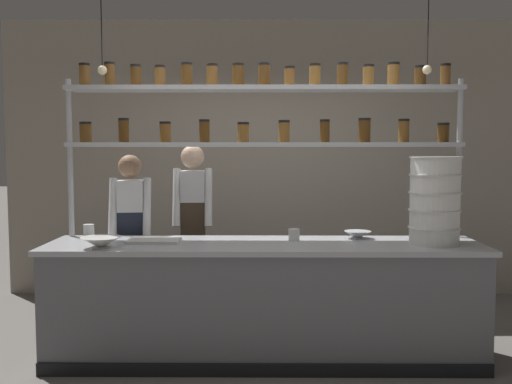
{
  "coord_description": "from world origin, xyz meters",
  "views": [
    {
      "loc": [
        -0.03,
        -4.38,
        1.66
      ],
      "look_at": [
        -0.07,
        0.2,
        1.3
      ],
      "focal_mm": 40.0,
      "sensor_mm": 36.0,
      "label": 1
    }
  ],
  "objects_px": {
    "spice_shelf_unit": "(264,118)",
    "serving_cup_by_board": "(294,235)",
    "chef_left": "(131,233)",
    "prep_bowl_near_left": "(358,235)",
    "container_stack": "(435,200)",
    "chef_center": "(193,222)",
    "cutting_board": "(154,241)",
    "serving_cup_front": "(89,231)",
    "prep_bowl_center_front": "(101,243)"
  },
  "relations": [
    {
      "from": "chef_left",
      "to": "container_stack",
      "type": "height_order",
      "value": "chef_left"
    },
    {
      "from": "container_stack",
      "to": "serving_cup_front",
      "type": "relative_size",
      "value": 6.15
    },
    {
      "from": "cutting_board",
      "to": "serving_cup_front",
      "type": "relative_size",
      "value": 3.66
    },
    {
      "from": "chef_center",
      "to": "container_stack",
      "type": "xyz_separation_m",
      "value": [
        1.95,
        -0.87,
        0.29
      ]
    },
    {
      "from": "chef_left",
      "to": "prep_bowl_near_left",
      "type": "relative_size",
      "value": 7.24
    },
    {
      "from": "container_stack",
      "to": "serving_cup_by_board",
      "type": "distance_m",
      "value": 1.11
    },
    {
      "from": "serving_cup_front",
      "to": "spice_shelf_unit",
      "type": "bearing_deg",
      "value": 2.83
    },
    {
      "from": "container_stack",
      "to": "serving_cup_by_board",
      "type": "xyz_separation_m",
      "value": [
        -1.06,
        0.15,
        -0.29
      ]
    },
    {
      "from": "chef_center",
      "to": "serving_cup_by_board",
      "type": "xyz_separation_m",
      "value": [
        0.89,
        -0.72,
        -0.0
      ]
    },
    {
      "from": "spice_shelf_unit",
      "to": "chef_left",
      "type": "relative_size",
      "value": 2.04
    },
    {
      "from": "cutting_board",
      "to": "serving_cup_by_board",
      "type": "distance_m",
      "value": 1.1
    },
    {
      "from": "prep_bowl_center_front",
      "to": "spice_shelf_unit",
      "type": "bearing_deg",
      "value": 24.98
    },
    {
      "from": "prep_bowl_center_front",
      "to": "serving_cup_front",
      "type": "xyz_separation_m",
      "value": [
        -0.24,
        0.49,
        0.01
      ]
    },
    {
      "from": "cutting_board",
      "to": "prep_bowl_near_left",
      "type": "bearing_deg",
      "value": 6.95
    },
    {
      "from": "serving_cup_by_board",
      "to": "chef_left",
      "type": "bearing_deg",
      "value": 162.16
    },
    {
      "from": "prep_bowl_center_front",
      "to": "cutting_board",
      "type": "bearing_deg",
      "value": 37.15
    },
    {
      "from": "cutting_board",
      "to": "prep_bowl_near_left",
      "type": "relative_size",
      "value": 1.81
    },
    {
      "from": "spice_shelf_unit",
      "to": "serving_cup_by_board",
      "type": "distance_m",
      "value": 0.99
    },
    {
      "from": "spice_shelf_unit",
      "to": "serving_cup_by_board",
      "type": "bearing_deg",
      "value": -43.75
    },
    {
      "from": "serving_cup_front",
      "to": "serving_cup_by_board",
      "type": "distance_m",
      "value": 1.69
    },
    {
      "from": "chef_center",
      "to": "serving_cup_front",
      "type": "bearing_deg",
      "value": -147.94
    },
    {
      "from": "spice_shelf_unit",
      "to": "prep_bowl_near_left",
      "type": "height_order",
      "value": "spice_shelf_unit"
    },
    {
      "from": "chef_center",
      "to": "prep_bowl_near_left",
      "type": "bearing_deg",
      "value": -26.57
    },
    {
      "from": "cutting_board",
      "to": "chef_left",
      "type": "bearing_deg",
      "value": 119.83
    },
    {
      "from": "chef_left",
      "to": "chef_center",
      "type": "height_order",
      "value": "chef_center"
    },
    {
      "from": "cutting_board",
      "to": "prep_bowl_near_left",
      "type": "height_order",
      "value": "prep_bowl_near_left"
    },
    {
      "from": "serving_cup_by_board",
      "to": "serving_cup_front",
      "type": "bearing_deg",
      "value": 174.78
    },
    {
      "from": "chef_left",
      "to": "cutting_board",
      "type": "xyz_separation_m",
      "value": [
        0.3,
        -0.53,
        0.02
      ]
    },
    {
      "from": "prep_bowl_near_left",
      "to": "serving_cup_front",
      "type": "height_order",
      "value": "serving_cup_front"
    },
    {
      "from": "chef_center",
      "to": "serving_cup_front",
      "type": "height_order",
      "value": "chef_center"
    },
    {
      "from": "chef_left",
      "to": "prep_bowl_center_front",
      "type": "xyz_separation_m",
      "value": [
        -0.04,
        -0.79,
        0.05
      ]
    },
    {
      "from": "prep_bowl_near_left",
      "to": "serving_cup_front",
      "type": "distance_m",
      "value": 2.21
    },
    {
      "from": "chef_left",
      "to": "prep_bowl_center_front",
      "type": "distance_m",
      "value": 0.79
    },
    {
      "from": "chef_center",
      "to": "container_stack",
      "type": "relative_size",
      "value": 2.5
    },
    {
      "from": "serving_cup_front",
      "to": "chef_left",
      "type": "bearing_deg",
      "value": 46.77
    },
    {
      "from": "container_stack",
      "to": "cutting_board",
      "type": "distance_m",
      "value": 2.19
    },
    {
      "from": "chef_left",
      "to": "chef_center",
      "type": "xyz_separation_m",
      "value": [
        0.51,
        0.27,
        0.06
      ]
    },
    {
      "from": "cutting_board",
      "to": "spice_shelf_unit",
      "type": "bearing_deg",
      "value": 19.24
    },
    {
      "from": "prep_bowl_near_left",
      "to": "container_stack",
      "type": "bearing_deg",
      "value": -26.5
    },
    {
      "from": "serving_cup_by_board",
      "to": "spice_shelf_unit",
      "type": "bearing_deg",
      "value": 136.25
    },
    {
      "from": "chef_center",
      "to": "prep_bowl_near_left",
      "type": "relative_size",
      "value": 7.63
    },
    {
      "from": "chef_center",
      "to": "container_stack",
      "type": "distance_m",
      "value": 2.16
    },
    {
      "from": "chef_center",
      "to": "serving_cup_by_board",
      "type": "relative_size",
      "value": 17.66
    },
    {
      "from": "chef_left",
      "to": "serving_cup_front",
      "type": "bearing_deg",
      "value": -140.35
    },
    {
      "from": "cutting_board",
      "to": "serving_cup_front",
      "type": "xyz_separation_m",
      "value": [
        -0.58,
        0.23,
        0.04
      ]
    },
    {
      "from": "cutting_board",
      "to": "serving_cup_front",
      "type": "bearing_deg",
      "value": 158.44
    },
    {
      "from": "spice_shelf_unit",
      "to": "container_stack",
      "type": "distance_m",
      "value": 1.5
    },
    {
      "from": "serving_cup_by_board",
      "to": "cutting_board",
      "type": "bearing_deg",
      "value": -176.03
    },
    {
      "from": "spice_shelf_unit",
      "to": "prep_bowl_near_left",
      "type": "bearing_deg",
      "value": -7.75
    },
    {
      "from": "chef_left",
      "to": "serving_cup_by_board",
      "type": "relative_size",
      "value": 16.77
    }
  ]
}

